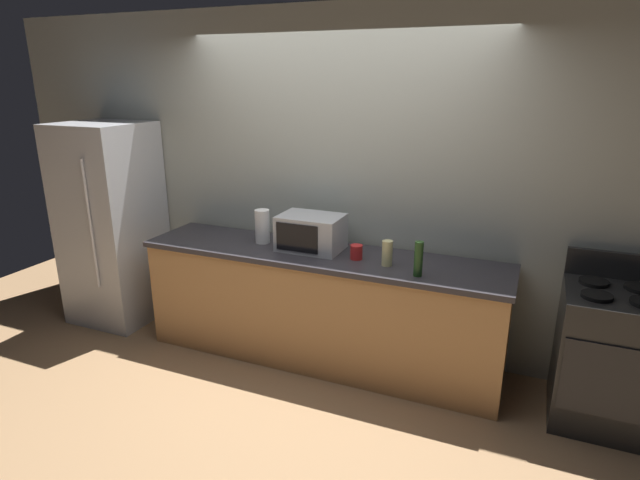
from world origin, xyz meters
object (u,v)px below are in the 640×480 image
at_px(bottle_wine, 418,259).
at_px(microwave, 311,232).
at_px(mug_red, 356,252).
at_px(paper_towel_roll, 262,226).
at_px(refrigerator, 112,224).
at_px(stove_range, 607,357).
at_px(bottle_vinegar, 387,253).

bearing_deg(bottle_wine, microwave, 165.17).
distance_m(bottle_wine, mug_red, 0.52).
xyz_separation_m(paper_towel_roll, bottle_wine, (1.31, -0.24, -0.01)).
bearing_deg(paper_towel_roll, refrigerator, -178.12).
bearing_deg(bottle_wine, refrigerator, 176.25).
xyz_separation_m(paper_towel_roll, mug_red, (0.82, -0.08, -0.08)).
distance_m(stove_range, paper_towel_roll, 2.59).
bearing_deg(bottle_vinegar, bottle_wine, -25.09).
bearing_deg(mug_red, refrigerator, 179.32).
distance_m(microwave, paper_towel_roll, 0.43).
relative_size(bottle_vinegar, mug_red, 1.71).
xyz_separation_m(stove_range, mug_red, (-1.70, -0.03, 0.49)).
height_order(paper_towel_roll, mug_red, paper_towel_roll).
bearing_deg(refrigerator, bottle_vinegar, -1.57).
distance_m(refrigerator, paper_towel_roll, 1.54).
relative_size(microwave, bottle_wine, 1.99).
height_order(bottle_wine, mug_red, bottle_wine).
relative_size(refrigerator, bottle_vinegar, 9.87).
bearing_deg(mug_red, paper_towel_roll, 174.55).
bearing_deg(refrigerator, bottle_wine, -3.75).
relative_size(refrigerator, paper_towel_roll, 6.67).
bearing_deg(mug_red, stove_range, 0.95).
relative_size(refrigerator, microwave, 3.75).
distance_m(refrigerator, mug_red, 2.35).
xyz_separation_m(refrigerator, bottle_vinegar, (2.59, -0.07, 0.09)).
distance_m(stove_range, bottle_wine, 1.35).
bearing_deg(microwave, paper_towel_roll, 179.70).
distance_m(refrigerator, microwave, 1.96).
distance_m(microwave, bottle_wine, 0.92).
bearing_deg(microwave, mug_red, -10.88).
bearing_deg(paper_towel_roll, stove_range, -1.14).
relative_size(paper_towel_roll, bottle_vinegar, 1.48).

